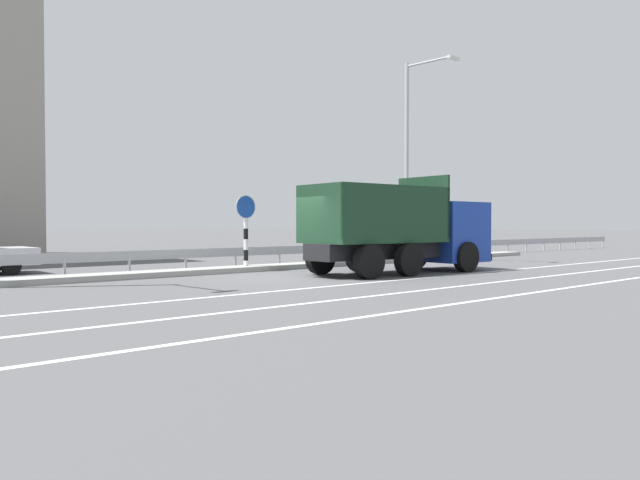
% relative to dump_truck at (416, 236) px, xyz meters
% --- Properties ---
extents(ground_plane, '(320.00, 320.00, 0.00)m').
position_rel_dump_truck_xyz_m(ground_plane, '(-4.83, 1.24, -1.25)').
color(ground_plane, '#4C4C4F').
extents(lane_strip_0, '(65.22, 0.16, 0.01)m').
position_rel_dump_truck_xyz_m(lane_strip_0, '(-0.92, -1.73, -1.25)').
color(lane_strip_0, silver).
rests_on(lane_strip_0, ground_plane).
extents(lane_strip_1, '(65.22, 0.16, 0.01)m').
position_rel_dump_truck_xyz_m(lane_strip_1, '(-0.92, -4.04, -1.25)').
color(lane_strip_1, silver).
rests_on(lane_strip_1, ground_plane).
extents(lane_strip_2, '(65.22, 0.16, 0.01)m').
position_rel_dump_truck_xyz_m(lane_strip_2, '(-0.92, -6.15, -1.25)').
color(lane_strip_2, silver).
rests_on(lane_strip_2, ground_plane).
extents(median_island, '(35.87, 1.10, 0.18)m').
position_rel_dump_truck_xyz_m(median_island, '(-4.83, 4.16, -1.16)').
color(median_island, gray).
rests_on(median_island, ground_plane).
extents(median_guardrail, '(65.22, 0.09, 0.78)m').
position_rel_dump_truck_xyz_m(median_guardrail, '(-4.83, 5.51, -0.68)').
color(median_guardrail, '#9EA0A5').
rests_on(median_guardrail, ground_plane).
extents(dump_truck, '(7.19, 3.07, 3.31)m').
position_rel_dump_truck_xyz_m(dump_truck, '(0.00, 0.00, 0.00)').
color(dump_truck, '#19389E').
rests_on(dump_truck, ground_plane).
extents(median_road_sign, '(0.83, 0.16, 2.67)m').
position_rel_dump_truck_xyz_m(median_road_sign, '(-4.26, 4.16, 0.19)').
color(median_road_sign, white).
rests_on(median_road_sign, ground_plane).
extents(street_lamp_2, '(0.71, 2.60, 8.78)m').
position_rel_dump_truck_xyz_m(street_lamp_2, '(4.50, 4.01, 3.67)').
color(street_lamp_2, '#ADADB2').
rests_on(street_lamp_2, ground_plane).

